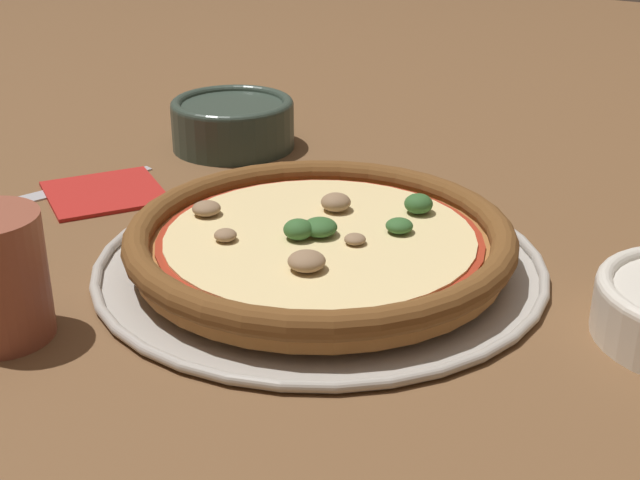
{
  "coord_description": "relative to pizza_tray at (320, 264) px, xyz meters",
  "views": [
    {
      "loc": [
        0.35,
        -0.59,
        0.34
      ],
      "look_at": [
        0.0,
        0.0,
        0.03
      ],
      "focal_mm": 50.0,
      "sensor_mm": 36.0,
      "label": 1
    }
  ],
  "objects": [
    {
      "name": "pizza_tray",
      "position": [
        0.0,
        0.0,
        0.0
      ],
      "size": [
        0.38,
        0.38,
        0.01
      ],
      "color": "#B7B2A8",
      "rests_on": "ground_plane"
    },
    {
      "name": "fork",
      "position": [
        -0.32,
        0.03,
        -0.0
      ],
      "size": [
        0.07,
        0.16,
        0.0
      ],
      "rotation": [
        0.0,
        0.0,
        4.38
      ],
      "color": "#B7B7BC",
      "rests_on": "ground_plane"
    },
    {
      "name": "bowl_far",
      "position": [
        -0.25,
        0.23,
        0.03
      ],
      "size": [
        0.14,
        0.14,
        0.06
      ],
      "color": "#334238",
      "rests_on": "ground_plane"
    },
    {
      "name": "ground_plane",
      "position": [
        0.0,
        0.0,
        -0.0
      ],
      "size": [
        3.0,
        3.0,
        0.0
      ],
      "primitive_type": "plane",
      "color": "brown"
    },
    {
      "name": "pizza",
      "position": [
        -0.0,
        0.0,
        0.02
      ],
      "size": [
        0.33,
        0.33,
        0.04
      ],
      "color": "#A86B33",
      "rests_on": "pizza_tray"
    },
    {
      "name": "napkin",
      "position": [
        -0.28,
        0.04,
        -0.0
      ],
      "size": [
        0.16,
        0.16,
        0.01
      ],
      "rotation": [
        0.0,
        0.0,
        -0.6
      ],
      "color": "#B2231E",
      "rests_on": "ground_plane"
    }
  ]
}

